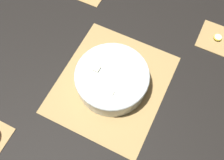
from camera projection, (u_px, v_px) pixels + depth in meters
The scene contains 5 objects.
ground_plane at pixel (112, 84), 0.94m from camera, with size 6.00×6.00×0.00m, color black.
bamboo_mat_center at pixel (112, 84), 0.94m from camera, with size 0.42×0.37×0.01m.
coaster_mat_near_right at pixel (217, 39), 1.02m from camera, with size 0.14×0.14×0.01m.
fruit_salad_bowl at pixel (112, 78), 0.90m from camera, with size 0.25×0.25×0.08m.
banana_coin_single at pixel (218, 37), 1.01m from camera, with size 0.03×0.03×0.01m.
Camera 1 is at (-0.35, -0.17, 0.85)m, focal length 42.00 mm.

